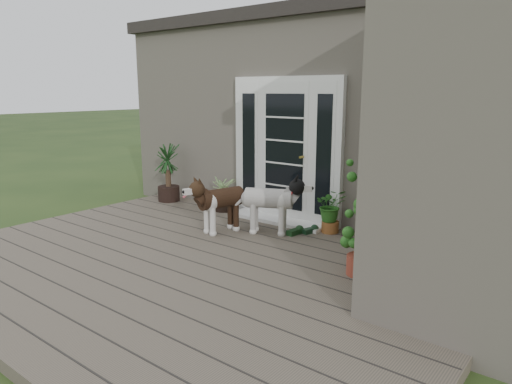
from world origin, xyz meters
The scene contains 16 objects.
deck centered at (0.00, 0.40, 0.06)m, with size 6.20×4.60×0.12m, color #6B5B4C.
house_main centered at (0.00, 4.65, 1.55)m, with size 7.40×4.00×3.10m, color #665E54.
roof_main centered at (0.00, 4.65, 3.20)m, with size 7.60×4.20×0.20m, color #2D2826.
house_wing centered at (2.90, 1.50, 1.55)m, with size 1.60×2.40×3.10m, color #665E54.
door_unit centered at (-0.20, 2.60, 1.19)m, with size 1.90×0.14×2.15m, color white.
door_step centered at (-0.20, 2.40, 0.14)m, with size 1.60×0.40×0.05m, color white.
brindle_dog centered at (-0.50, 1.47, 0.48)m, with size 0.37×0.85×0.71m, color #341F13, non-canonical shape.
white_dog centered at (0.06, 1.83, 0.48)m, with size 0.37×0.87×0.73m, color silver, non-canonical shape.
spider_plant centered at (-1.28, 2.40, 0.44)m, with size 0.59×0.59×0.63m, color #85A767, non-canonical shape.
yucca centered at (-2.52, 2.29, 0.64)m, with size 0.73×0.73×1.05m, color black, non-canonical shape.
herb_a centered at (0.71, 2.40, 0.39)m, with size 0.43×0.43×0.54m, color #2B601B.
herb_b centered at (1.85, 2.40, 0.46)m, with size 0.46×0.46×0.68m, color #245418.
herb_c centered at (1.71, 2.14, 0.37)m, with size 0.32×0.32×0.49m, color #295E1B.
sapling centered at (1.72, 1.24, 0.89)m, with size 0.45×0.45×1.53m, color #24641C, non-canonical shape.
clog_left centered at (0.38, 2.02, 0.17)m, with size 0.14×0.30×0.09m, color #143316, non-canonical shape.
clog_right centered at (0.50, 2.21, 0.16)m, with size 0.13×0.28×0.09m, color black, non-canonical shape.
Camera 1 is at (3.77, -3.17, 2.07)m, focal length 32.78 mm.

